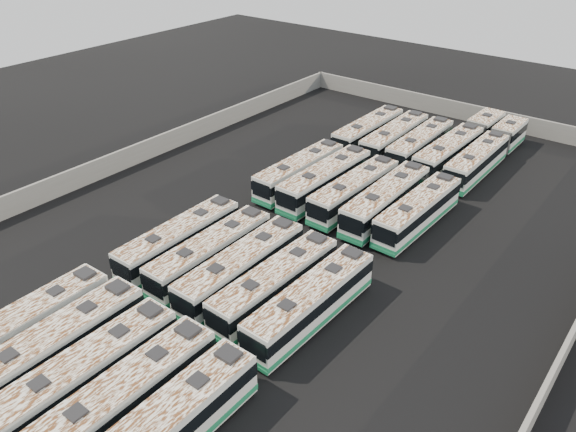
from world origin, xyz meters
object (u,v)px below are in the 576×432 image
object	(u,v)px
bus_front_far_right	(164,431)
bus_back_right	(461,144)
bus_front_center	(86,374)
bus_midfront_far_right	(311,303)
bus_front_far_left	(25,328)
bus_front_right	(123,400)
bus_back_far_right	(488,152)
bus_midfront_right	(275,284)
bus_midback_right	(386,200)
bus_midfront_far_left	(180,240)
bus_midfront_left	(211,253)
bus_midback_far_right	(418,211)
bus_back_far_left	(368,132)
bus_midback_left	(325,180)
bus_back_left	(394,138)
bus_midfront_center	(241,268)
bus_back_center	(420,145)
bus_midback_far_left	(300,172)
bus_front_left	(55,348)

from	to	relation	value
bus_front_far_right	bus_back_right	size ratio (longest dim) A/B	0.65
bus_front_center	bus_midfront_far_right	distance (m)	14.63
bus_front_far_left	bus_front_right	world-z (taller)	bus_front_right
bus_front_far_left	bus_back_right	xyz separation A→B (m)	(9.83, 45.15, 0.05)
bus_front_center	bus_back_far_right	bearing A→B (deg)	82.02
bus_midfront_right	bus_midback_right	bearing A→B (deg)	91.03
bus_midfront_far_left	bus_midfront_left	world-z (taller)	bus_midfront_left
bus_midfront_left	bus_back_far_right	bearing A→B (deg)	72.88
bus_midback_far_right	bus_back_far_left	xyz separation A→B (m)	(-12.81, 13.02, 0.04)
bus_midback_left	bus_midback_far_right	size ratio (longest dim) A/B	1.04
bus_midfront_left	bus_back_left	xyz separation A→B (m)	(0.00, 28.81, 0.04)
bus_front_right	bus_midback_right	size ratio (longest dim) A/B	1.00
bus_midfront_far_left	bus_midfront_center	xyz separation A→B (m)	(6.48, 0.15, 0.05)
bus_midfront_right	bus_midback_right	distance (m)	15.50
bus_front_far_left	bus_front_right	distance (m)	9.73
bus_back_center	bus_midback_far_left	bearing A→B (deg)	-116.29
bus_front_center	bus_midback_far_right	xyz separation A→B (m)	(6.36, 28.94, -0.05)
bus_back_center	bus_back_right	size ratio (longest dim) A/B	0.63
bus_front_far_left	bus_back_left	size ratio (longest dim) A/B	0.97
bus_midfront_far_left	bus_back_far_right	xyz separation A→B (m)	(12.82, 31.90, -0.01)
bus_front_far_left	bus_midfront_left	size ratio (longest dim) A/B	1.00
bus_front_far_right	bus_back_far_right	xyz separation A→B (m)	(-0.12, 44.83, -0.07)
bus_midback_far_left	bus_back_center	xyz separation A→B (m)	(6.32, 13.29, 0.02)
bus_front_far_left	bus_midback_right	xyz separation A→B (m)	(9.76, 28.82, 0.08)
bus_front_far_left	bus_midfront_far_right	size ratio (longest dim) A/B	0.98
bus_midfront_far_left	bus_back_far_left	size ratio (longest dim) A/B	0.98
bus_front_far_left	bus_front_center	xyz separation A→B (m)	(6.49, -0.00, 0.06)
bus_midback_far_right	bus_back_far_left	world-z (taller)	bus_back_far_left
bus_front_right	bus_midfront_right	world-z (taller)	bus_front_right
bus_midback_left	bus_back_center	size ratio (longest dim) A/B	1.03
bus_midback_right	bus_midback_far_right	xyz separation A→B (m)	(3.09, 0.12, -0.08)
bus_midfront_right	bus_front_right	bearing A→B (deg)	-88.27
bus_front_far_left	bus_front_left	distance (m)	3.21
bus_front_far_right	bus_back_center	size ratio (longest dim) A/B	1.02
bus_front_far_left	bus_midfront_far_left	distance (m)	13.08
bus_midfront_right	bus_midback_left	distance (m)	16.74
bus_back_right	bus_front_far_left	bearing A→B (deg)	-101.05
bus_midback_right	bus_midback_far_right	bearing A→B (deg)	1.66
bus_back_left	bus_midback_left	bearing A→B (deg)	-91.63
bus_midback_right	bus_back_left	distance (m)	14.73
bus_front_center	bus_midback_right	world-z (taller)	bus_midback_right
bus_midback_far_left	bus_back_center	bearing A→B (deg)	65.50
bus_midfront_far_left	bus_midfront_left	distance (m)	3.28
bus_front_far_right	bus_midback_far_left	world-z (taller)	bus_front_far_right
bus_midfront_far_left	bus_midfront_far_right	bearing A→B (deg)	-0.25
bus_midback_left	bus_back_far_right	xyz separation A→B (m)	(9.66, 16.20, -0.08)
bus_back_left	bus_back_far_right	world-z (taller)	bus_back_left
bus_back_far_left	bus_back_center	bearing A→B (deg)	1.60
bus_midfront_left	bus_back_left	world-z (taller)	bus_back_left
bus_midback_left	bus_back_left	bearing A→B (deg)	90.39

